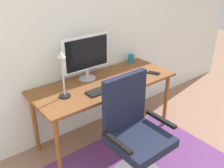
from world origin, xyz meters
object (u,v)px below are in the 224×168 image
object	(u,v)px
office_chair	(135,140)
keyboard	(107,89)
computer_mouse	(132,79)
cell_phone	(154,73)
desk_lamp	(62,69)
desk	(105,87)
monitor	(86,55)
coffee_cup	(131,58)

from	to	relation	value
office_chair	keyboard	bearing A→B (deg)	81.18
keyboard	computer_mouse	bearing A→B (deg)	0.71
office_chair	cell_phone	bearing A→B (deg)	33.07
desk_lamp	desk	bearing A→B (deg)	3.15
monitor	coffee_cup	bearing A→B (deg)	5.66
keyboard	desk_lamp	world-z (taller)	desk_lamp
office_chair	coffee_cup	bearing A→B (deg)	49.23
desk	computer_mouse	xyz separation A→B (m)	(0.25, -0.15, 0.09)
desk	office_chair	size ratio (longest dim) A/B	1.53
keyboard	office_chair	size ratio (longest dim) A/B	0.42
computer_mouse	keyboard	bearing A→B (deg)	-179.29
monitor	coffee_cup	distance (m)	0.74
coffee_cup	desk_lamp	world-z (taller)	desk_lamp
coffee_cup	cell_phone	size ratio (longest dim) A/B	0.77
coffee_cup	keyboard	bearing A→B (deg)	-149.83
coffee_cup	desk_lamp	xyz separation A→B (m)	(-1.08, -0.27, 0.23)
computer_mouse	cell_phone	size ratio (longest dim) A/B	0.74
desk	desk_lamp	distance (m)	0.60
coffee_cup	cell_phone	bearing A→B (deg)	-93.49
keyboard	coffee_cup	bearing A→B (deg)	30.17
desk	computer_mouse	world-z (taller)	computer_mouse
computer_mouse	office_chair	bearing A→B (deg)	-129.35
coffee_cup	office_chair	size ratio (longest dim) A/B	0.11
desk_lamp	monitor	bearing A→B (deg)	27.71
desk	cell_phone	world-z (taller)	cell_phone
cell_phone	office_chair	world-z (taller)	office_chair
desk	keyboard	bearing A→B (deg)	-121.40
monitor	coffee_cup	xyz separation A→B (m)	(0.70, 0.07, -0.22)
desk	coffee_cup	world-z (taller)	coffee_cup
desk	office_chair	distance (m)	0.71
keyboard	coffee_cup	size ratio (longest dim) A/B	3.97
keyboard	coffee_cup	world-z (taller)	coffee_cup
monitor	keyboard	size ratio (longest dim) A/B	1.26
desk	keyboard	world-z (taller)	keyboard
keyboard	computer_mouse	size ratio (longest dim) A/B	4.13
keyboard	office_chair	world-z (taller)	office_chair
desk_lamp	office_chair	world-z (taller)	desk_lamp
desk	monitor	world-z (taller)	monitor
monitor	coffee_cup	world-z (taller)	monitor
monitor	keyboard	bearing A→B (deg)	-88.45
monitor	computer_mouse	xyz separation A→B (m)	(0.36, -0.33, -0.26)
monitor	keyboard	world-z (taller)	monitor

